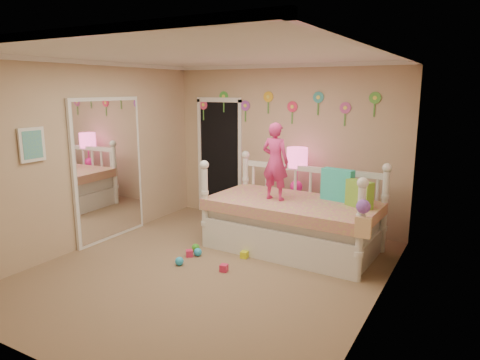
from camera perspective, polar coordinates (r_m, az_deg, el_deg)
The scene contains 18 objects.
floor at distance 5.56m, azimuth -4.03°, elevation -11.66°, with size 4.00×4.50×0.01m, color #7F684C.
ceiling at distance 5.12m, azimuth -4.47°, elevation 16.11°, with size 4.00×4.50×0.01m, color white.
back_wall at distance 7.14m, azimuth 5.87°, elevation 4.42°, with size 4.00×0.01×2.60m, color tan.
left_wall at distance 6.50m, azimuth -19.08°, elevation 3.09°, with size 0.01×4.50×2.60m, color tan.
right_wall at distance 4.42m, azimuth 17.88°, elevation -0.72°, with size 0.01×4.50×2.60m, color tan.
crown_molding at distance 5.11m, azimuth -4.47°, elevation 15.77°, with size 4.00×4.50×0.06m, color white, non-canonical shape.
daybed at distance 6.08m, azimuth 6.95°, elevation -3.30°, with size 2.35×1.26×1.27m, color white, non-canonical shape.
pillow_turquoise at distance 6.12m, azimuth 12.64°, elevation -0.61°, with size 0.44×0.15×0.44m, color #28C0CA.
pillow_lime at distance 5.84m, azimuth 15.36°, elevation -1.78°, with size 0.37×0.14×0.35m, color #7EBD39.
child at distance 5.97m, azimuth 4.64°, elevation 2.43°, with size 0.39×0.26×1.07m, color #DA317F.
nightstand at distance 6.90m, azimuth 7.29°, elevation -4.22°, with size 0.38×0.29×0.63m, color white.
table_lamp at distance 6.73m, azimuth 7.47°, elevation 2.21°, with size 0.32×0.32×0.71m.
closet_doorway at distance 7.75m, azimuth -2.71°, elevation 3.07°, with size 0.90×0.04×2.07m, color black.
flower_decals at distance 7.11m, azimuth 5.27°, elevation 9.57°, with size 3.40×0.02×0.50m, color #B2668C, non-canonical shape.
mirror_closet at distance 6.71m, azimuth -16.80°, elevation 1.33°, with size 0.07×1.30×2.10m, color white.
wall_picture at distance 5.90m, azimuth -25.60°, elevation 4.20°, with size 0.05×0.34×0.42m, color white.
hanging_bag at distance 5.10m, azimuth 15.69°, elevation -5.05°, with size 0.20×0.16×0.36m, color beige, non-canonical shape.
toy_scatter at distance 5.78m, azimuth -4.19°, elevation -10.14°, with size 0.80×1.30×0.11m, color #996666, non-canonical shape.
Camera 1 is at (2.85, -4.23, 2.22)m, focal length 32.59 mm.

